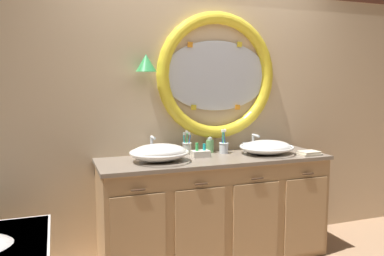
{
  "coord_description": "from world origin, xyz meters",
  "views": [
    {
      "loc": [
        -1.21,
        -2.61,
        1.48
      ],
      "look_at": [
        -0.18,
        0.25,
        1.12
      ],
      "focal_mm": 36.01,
      "sensor_mm": 36.0,
      "label": 1
    }
  ],
  "objects": [
    {
      "name": "folded_hand_towel",
      "position": [
        0.81,
        0.07,
        0.88
      ],
      "size": [
        0.18,
        0.14,
        0.03
      ],
      "color": "beige",
      "rests_on": "vanity_counter"
    },
    {
      "name": "back_wall_assembly",
      "position": [
        0.01,
        0.58,
        1.33
      ],
      "size": [
        6.4,
        0.26,
        2.6
      ],
      "color": "#D6B78E",
      "rests_on": "ground_plane"
    },
    {
      "name": "toothbrush_holder_right",
      "position": [
        0.16,
        0.39,
        0.92
      ],
      "size": [
        0.09,
        0.09,
        0.21
      ],
      "color": "silver",
      "rests_on": "vanity_counter"
    },
    {
      "name": "faucet_set_left",
      "position": [
        -0.46,
        0.47,
        0.93
      ],
      "size": [
        0.21,
        0.12,
        0.17
      ],
      "color": "silver",
      "rests_on": "vanity_counter"
    },
    {
      "name": "soap_dispenser",
      "position": [
        0.06,
        0.46,
        0.93
      ],
      "size": [
        0.07,
        0.07,
        0.14
      ],
      "color": "#6BAD66",
      "rests_on": "vanity_counter"
    },
    {
      "name": "toiletry_basket",
      "position": [
        -0.09,
        0.3,
        0.9
      ],
      "size": [
        0.15,
        0.1,
        0.12
      ],
      "color": "beige",
      "rests_on": "vanity_counter"
    },
    {
      "name": "toothbrush_holder_left",
      "position": [
        -0.15,
        0.47,
        0.93
      ],
      "size": [
        0.09,
        0.09,
        0.21
      ],
      "color": "white",
      "rests_on": "vanity_counter"
    },
    {
      "name": "faucet_set_right",
      "position": [
        0.49,
        0.47,
        0.93
      ],
      "size": [
        0.21,
        0.13,
        0.15
      ],
      "color": "silver",
      "rests_on": "vanity_counter"
    },
    {
      "name": "sink_basin_left",
      "position": [
        -0.46,
        0.23,
        0.94
      ],
      "size": [
        0.46,
        0.46,
        0.14
      ],
      "color": "white",
      "rests_on": "vanity_counter"
    },
    {
      "name": "vanity_counter",
      "position": [
        0.02,
        0.26,
        0.44
      ],
      "size": [
        1.91,
        0.62,
        0.87
      ],
      "color": "tan",
      "rests_on": "ground_plane"
    },
    {
      "name": "sink_basin_right",
      "position": [
        0.49,
        0.23,
        0.93
      ],
      "size": [
        0.46,
        0.46,
        0.12
      ],
      "color": "white",
      "rests_on": "vanity_counter"
    }
  ]
}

